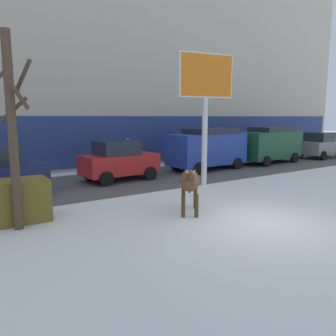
{
  "coord_description": "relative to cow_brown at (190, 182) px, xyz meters",
  "views": [
    {
      "loc": [
        -7.08,
        -5.97,
        2.94
      ],
      "look_at": [
        -0.52,
        3.9,
        1.1
      ],
      "focal_mm": 35.14,
      "sensor_mm": 36.0,
      "label": 1
    }
  ],
  "objects": [
    {
      "name": "ground_plane",
      "position": [
        1.09,
        -1.85,
        -0.99
      ],
      "size": [
        120.0,
        120.0,
        0.0
      ],
      "primitive_type": "plane",
      "color": "white"
    },
    {
      "name": "road_strip",
      "position": [
        1.09,
        5.9,
        -0.99
      ],
      "size": [
        60.0,
        5.6,
        0.01
      ],
      "primitive_type": "cube",
      "color": "#514F4C",
      "rests_on": "ground"
    },
    {
      "name": "building_facade",
      "position": [
        1.09,
        12.75,
        5.49
      ],
      "size": [
        44.0,
        6.1,
        13.0
      ],
      "color": "#BCB29E",
      "rests_on": "ground"
    },
    {
      "name": "cow_brown",
      "position": [
        0.0,
        0.0,
        0.0
      ],
      "size": [
        1.46,
        1.77,
        1.54
      ],
      "color": "brown",
      "rests_on": "ground"
    },
    {
      "name": "billboard",
      "position": [
        3.12,
        3.06,
        3.32
      ],
      "size": [
        2.52,
        0.63,
        5.56
      ],
      "color": "silver",
      "rests_on": "ground"
    },
    {
      "name": "car_red_hatchback",
      "position": [
        0.5,
        6.11,
        -0.07
      ],
      "size": [
        3.61,
        2.12,
        1.86
      ],
      "color": "red",
      "rests_on": "ground"
    },
    {
      "name": "car_blue_van",
      "position": [
        6.06,
        6.3,
        0.25
      ],
      "size": [
        4.72,
        2.37,
        2.32
      ],
      "color": "#233D9E",
      "rests_on": "ground"
    },
    {
      "name": "car_darkgreen_van",
      "position": [
        11.15,
        6.2,
        0.25
      ],
      "size": [
        4.72,
        2.37,
        2.32
      ],
      "color": "#194C2D",
      "rests_on": "ground"
    },
    {
      "name": "car_grey_hatchback",
      "position": [
        16.34,
        5.88,
        -0.07
      ],
      "size": [
        3.61,
        2.12,
        1.86
      ],
      "color": "slate",
      "rests_on": "ground"
    },
    {
      "name": "pedestrian_near_billboard",
      "position": [
        2.51,
        9.19,
        -0.11
      ],
      "size": [
        0.36,
        0.24,
        1.73
      ],
      "color": "#282833",
      "rests_on": "ground"
    },
    {
      "name": "pedestrian_by_cars",
      "position": [
        9.23,
        9.19,
        -0.11
      ],
      "size": [
        0.36,
        0.24,
        1.73
      ],
      "color": "#282833",
      "rests_on": "ground"
    },
    {
      "name": "bare_tree_right_lot",
      "position": [
        -4.64,
        1.38,
        1.71
      ],
      "size": [
        1.32,
        1.25,
        5.07
      ],
      "color": "#4C3828",
      "rests_on": "ground"
    },
    {
      "name": "dumpster",
      "position": [
        -4.57,
        2.06,
        -0.39
      ],
      "size": [
        1.7,
        1.1,
        1.2
      ],
      "primitive_type": "cube",
      "rotation": [
        0.0,
        0.0,
        -0.0
      ],
      "color": "brown",
      "rests_on": "ground"
    }
  ]
}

